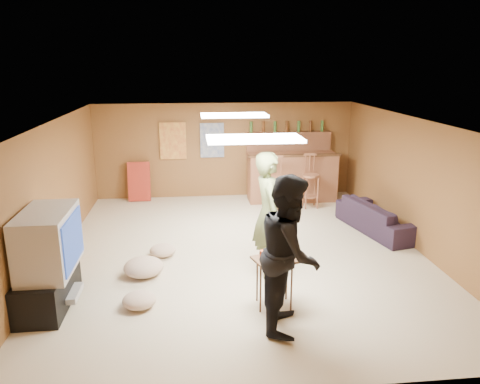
{
  "coord_description": "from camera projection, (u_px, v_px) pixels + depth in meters",
  "views": [
    {
      "loc": [
        -0.81,
        -7.3,
        3.11
      ],
      "look_at": [
        0.0,
        0.2,
        1.0
      ],
      "focal_mm": 35.0,
      "sensor_mm": 36.0,
      "label": 1
    }
  ],
  "objects": [
    {
      "name": "person_black",
      "position": [
        290.0,
        253.0,
        5.49
      ],
      "size": [
        0.93,
        1.07,
        1.89
      ],
      "primitive_type": "imported",
      "rotation": [
        0.0,
        0.0,
        1.31
      ],
      "color": "black",
      "rests_on": "ground"
    },
    {
      "name": "bottle_row",
      "position": [
        287.0,
        127.0,
        10.85
      ],
      "size": [
        1.76,
        0.08,
        0.26
      ],
      "primitive_type": null,
      "color": "#3F7233",
      "rests_on": "bar_shelf"
    },
    {
      "name": "tv_body",
      "position": [
        48.0,
        241.0,
        5.96
      ],
      "size": [
        0.6,
        1.1,
        0.8
      ],
      "primitive_type": "cube",
      "color": "#B2B2B7",
      "rests_on": "tv_stand"
    },
    {
      "name": "wall_right",
      "position": [
        417.0,
        184.0,
        7.93
      ],
      "size": [
        0.02,
        7.0,
        2.2
      ],
      "primitive_type": "cube",
      "color": "brown",
      "rests_on": "ground"
    },
    {
      "name": "dvd_box",
      "position": [
        66.0,
        294.0,
        6.18
      ],
      "size": [
        0.35,
        0.5,
        0.08
      ],
      "primitive_type": "cube",
      "color": "#B2B2B7",
      "rests_on": "tv_stand"
    },
    {
      "name": "ceiling",
      "position": [
        241.0,
        122.0,
        7.32
      ],
      "size": [
        6.0,
        7.0,
        0.02
      ],
      "primitive_type": "cube",
      "color": "silver",
      "rests_on": "ground"
    },
    {
      "name": "cup_red_near",
      "position": [
        263.0,
        254.0,
        6.01
      ],
      "size": [
        0.08,
        0.08,
        0.1
      ],
      "primitive_type": "cylinder",
      "rotation": [
        0.0,
        0.0,
        -0.12
      ],
      "color": "#A82E0B",
      "rests_on": "tray_table"
    },
    {
      "name": "wall_left",
      "position": [
        51.0,
        195.0,
        7.31
      ],
      "size": [
        0.02,
        7.0,
        2.2
      ],
      "primitive_type": "cube",
      "color": "brown",
      "rests_on": "ground"
    },
    {
      "name": "cushion_far",
      "position": [
        139.0,
        300.0,
        6.11
      ],
      "size": [
        0.49,
        0.49,
        0.2
      ],
      "primitive_type": "ellipsoid",
      "rotation": [
        0.0,
        0.0,
        -0.11
      ],
      "color": "tan",
      "rests_on": "ground"
    },
    {
      "name": "sofa",
      "position": [
        379.0,
        217.0,
        8.83
      ],
      "size": [
        1.15,
        2.03,
        0.56
      ],
      "primitive_type": "imported",
      "rotation": [
        0.0,
        0.0,
        1.79
      ],
      "color": "black",
      "rests_on": "ground"
    },
    {
      "name": "bar_counter",
      "position": [
        292.0,
        177.0,
        10.75
      ],
      "size": [
        2.0,
        0.6,
        1.1
      ],
      "primitive_type": "cube",
      "color": "brown",
      "rests_on": "ground"
    },
    {
      "name": "poster_left",
      "position": [
        173.0,
        141.0,
        10.74
      ],
      "size": [
        0.6,
        0.03,
        0.85
      ],
      "primitive_type": "cube",
      "color": "#BF3F26",
      "rests_on": "wall_back"
    },
    {
      "name": "ceiling_panel_front",
      "position": [
        254.0,
        139.0,
        5.89
      ],
      "size": [
        1.2,
        0.6,
        0.04
      ],
      "primitive_type": "cube",
      "color": "white",
      "rests_on": "ceiling"
    },
    {
      "name": "wall_back",
      "position": [
        225.0,
        150.0,
        10.97
      ],
      "size": [
        6.0,
        0.02,
        2.2
      ],
      "primitive_type": "cube",
      "color": "brown",
      "rests_on": "ground"
    },
    {
      "name": "folding_chair_stack",
      "position": [
        139.0,
        182.0,
        10.75
      ],
      "size": [
        0.5,
        0.26,
        0.91
      ],
      "primitive_type": "cube",
      "rotation": [
        -0.14,
        0.0,
        0.0
      ],
      "color": "#AE2E20",
      "rests_on": "ground"
    },
    {
      "name": "tv_stand",
      "position": [
        48.0,
        288.0,
        6.13
      ],
      "size": [
        0.55,
        1.3,
        0.5
      ],
      "primitive_type": "cube",
      "color": "black",
      "rests_on": "ground"
    },
    {
      "name": "bar_stool_left",
      "position": [
        277.0,
        184.0,
        9.95
      ],
      "size": [
        0.45,
        0.45,
        1.17
      ],
      "primitive_type": null,
      "rotation": [
        0.0,
        0.0,
        0.24
      ],
      "color": "brown",
      "rests_on": "ground"
    },
    {
      "name": "bar_shelf",
      "position": [
        289.0,
        133.0,
        10.92
      ],
      "size": [
        2.0,
        0.18,
        0.05
      ],
      "primitive_type": "cube",
      "color": "brown",
      "rests_on": "bar_backing"
    },
    {
      "name": "wall_front",
      "position": [
        283.0,
        290.0,
        4.27
      ],
      "size": [
        6.0,
        0.02,
        2.2
      ],
      "primitive_type": "cube",
      "color": "brown",
      "rests_on": "ground"
    },
    {
      "name": "cushion_near_tv",
      "position": [
        144.0,
        267.0,
        7.02
      ],
      "size": [
        0.71,
        0.71,
        0.27
      ],
      "primitive_type": "ellipsoid",
      "rotation": [
        0.0,
        0.0,
        0.22
      ],
      "color": "tan",
      "rests_on": "ground"
    },
    {
      "name": "bar_stool_right",
      "position": [
        311.0,
        179.0,
        10.19
      ],
      "size": [
        0.43,
        0.43,
        1.26
      ],
      "primitive_type": null,
      "rotation": [
        0.0,
        0.0,
        0.09
      ],
      "color": "brown",
      "rests_on": "ground"
    },
    {
      "name": "ceiling_panel_back",
      "position": [
        234.0,
        115.0,
        8.48
      ],
      "size": [
        1.2,
        0.6,
        0.04
      ],
      "primitive_type": "cube",
      "color": "white",
      "rests_on": "ceiling"
    },
    {
      "name": "cup_red_far",
      "position": [
        283.0,
        258.0,
        5.89
      ],
      "size": [
        0.1,
        0.1,
        0.11
      ],
      "primitive_type": "cylinder",
      "rotation": [
        0.0,
        0.0,
        -0.25
      ],
      "color": "#A82E0B",
      "rests_on": "tray_table"
    },
    {
      "name": "poster_right",
      "position": [
        212.0,
        140.0,
        10.83
      ],
      "size": [
        0.55,
        0.03,
        0.8
      ],
      "primitive_type": "cube",
      "color": "#334C99",
      "rests_on": "wall_back"
    },
    {
      "name": "tv_screen",
      "position": [
        73.0,
        240.0,
        5.99
      ],
      "size": [
        0.02,
        0.95,
        0.65
      ],
      "primitive_type": "cube",
      "color": "navy",
      "rests_on": "tv_body"
    },
    {
      "name": "bar_backing",
      "position": [
        289.0,
        146.0,
        11.02
      ],
      "size": [
        2.0,
        0.14,
        0.6
      ],
      "primitive_type": "cube",
      "color": "brown",
      "rests_on": "bar_counter"
    },
    {
      "name": "tray_table",
      "position": [
        274.0,
        282.0,
        6.09
      ],
      "size": [
        0.61,
        0.54,
        0.67
      ],
      "primitive_type": "cube",
      "rotation": [
        0.0,
        0.0,
        0.29
      ],
      "color": "#402614",
      "rests_on": "ground"
    },
    {
      "name": "bar_lip",
      "position": [
        295.0,
        156.0,
        10.36
      ],
      "size": [
        2.1,
        0.12,
        0.05
      ],
      "primitive_type": "cube",
      "color": "#402614",
      "rests_on": "bar_counter"
    },
    {
      "name": "cup_blue",
      "position": [
        284.0,
        252.0,
        6.07
      ],
      "size": [
        0.09,
        0.09,
        0.11
      ],
      "primitive_type": "cylinder",
      "rotation": [
        0.0,
        0.0,
        0.06
      ],
      "color": "#16429D",
      "rests_on": "tray_table"
    },
    {
      "name": "ground",
      "position": [
        241.0,
        252.0,
        7.91
      ],
      "size": [
        7.0,
        7.0,
        0.0
      ],
      "primitive_type": "plane",
      "color": "beige",
      "rests_on": "ground"
    },
    {
      "name": "person_olive",
      "position": [
        269.0,
        214.0,
        6.89
      ],
      "size": [
        0.49,
        0.71,
        1.88
      ],
      "primitive_type": "imported",
      "rotation": [
        0.0,
        0.0,
        1.63
      ],
      "color": "#5B653A",
      "rests_on": "ground"
    },
    {
      "name": "cushion_mid",
      "position": [
        163.0,
        250.0,
        7.74
      ],
      "size": [
        0.47,
        0.47,
        0.19
      ],
      "primitive_type": "ellipsoid",
      "rotation": [
        0.0,
        0.0,
        -0.09
      ],
      "color": "tan",
      "rests_on": "ground"
    }
  ]
}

